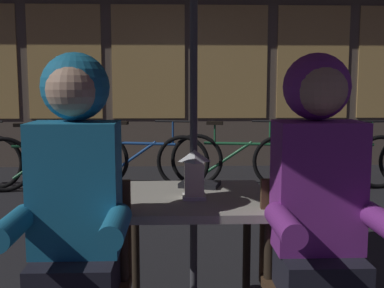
# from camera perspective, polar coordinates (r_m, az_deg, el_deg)

# --- Properties ---
(cafe_table) EXTENTS (0.72, 0.72, 0.74)m
(cafe_table) POSITION_cam_1_polar(r_m,az_deg,el_deg) (2.35, 0.19, -8.57)
(cafe_table) COLOR #B2AD9E
(cafe_table) RESTS_ON ground_plane
(lantern) EXTENTS (0.11, 0.11, 0.23)m
(lantern) POSITION_cam_1_polar(r_m,az_deg,el_deg) (2.25, 0.30, -3.47)
(lantern) COLOR white
(lantern) RESTS_ON cafe_table
(chair_left) EXTENTS (0.40, 0.40, 0.87)m
(chair_left) POSITION_cam_1_polar(r_m,az_deg,el_deg) (2.09, -13.17, -15.19)
(chair_left) COLOR #513823
(chair_left) RESTS_ON ground_plane
(chair_right) EXTENTS (0.40, 0.40, 0.87)m
(chair_right) POSITION_cam_1_polar(r_m,az_deg,el_deg) (2.13, 14.10, -14.77)
(chair_right) COLOR #513823
(chair_right) RESTS_ON ground_plane
(person_left_hooded) EXTENTS (0.45, 0.56, 1.40)m
(person_left_hooded) POSITION_cam_1_polar(r_m,az_deg,el_deg) (1.92, -13.80, -5.94)
(person_left_hooded) COLOR black
(person_left_hooded) RESTS_ON ground_plane
(person_right_hooded) EXTENTS (0.45, 0.56, 1.40)m
(person_right_hooded) POSITION_cam_1_polar(r_m,az_deg,el_deg) (1.97, 14.88, -5.68)
(person_right_hooded) COLOR black
(person_right_hooded) RESTS_ON ground_plane
(bicycle_second) EXTENTS (1.66, 0.35, 0.84)m
(bicycle_second) POSITION_cam_1_polar(r_m,az_deg,el_deg) (5.99, -16.68, -2.04)
(bicycle_second) COLOR black
(bicycle_second) RESTS_ON ground_plane
(bicycle_third) EXTENTS (1.65, 0.44, 0.84)m
(bicycle_third) POSITION_cam_1_polar(r_m,az_deg,el_deg) (5.95, -5.93, -1.83)
(bicycle_third) COLOR black
(bicycle_third) RESTS_ON ground_plane
(bicycle_fourth) EXTENTS (1.66, 0.36, 0.84)m
(bicycle_fourth) POSITION_cam_1_polar(r_m,az_deg,el_deg) (5.93, 5.42, -1.85)
(bicycle_fourth) COLOR black
(bicycle_fourth) RESTS_ON ground_plane
(bicycle_fifth) EXTENTS (1.67, 0.29, 0.84)m
(bicycle_fifth) POSITION_cam_1_polar(r_m,az_deg,el_deg) (6.01, 17.28, -2.03)
(bicycle_fifth) COLOR black
(bicycle_fifth) RESTS_ON ground_plane
(book) EXTENTS (0.23, 0.19, 0.02)m
(book) POSITION_cam_1_polar(r_m,az_deg,el_deg) (2.52, 0.93, -4.82)
(book) COLOR black
(book) RESTS_ON cafe_table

